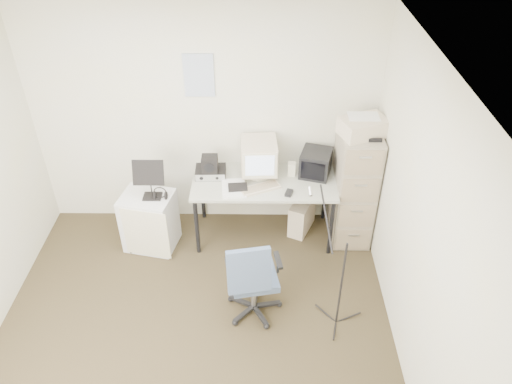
{
  "coord_description": "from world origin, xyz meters",
  "views": [
    {
      "loc": [
        0.59,
        -2.83,
        3.71
      ],
      "look_at": [
        0.55,
        0.95,
        0.95
      ],
      "focal_mm": 35.0,
      "sensor_mm": 36.0,
      "label": 1
    }
  ],
  "objects_px": {
    "filing_cabinet": "(354,186)",
    "office_chair": "(254,275)",
    "side_cart": "(150,221)",
    "desk": "(264,208)"
  },
  "relations": [
    {
      "from": "side_cart",
      "to": "desk",
      "type": "bearing_deg",
      "value": 19.9
    },
    {
      "from": "desk",
      "to": "office_chair",
      "type": "bearing_deg",
      "value": -94.92
    },
    {
      "from": "desk",
      "to": "office_chair",
      "type": "height_order",
      "value": "office_chair"
    },
    {
      "from": "office_chair",
      "to": "filing_cabinet",
      "type": "bearing_deg",
      "value": 36.77
    },
    {
      "from": "office_chair",
      "to": "side_cart",
      "type": "bearing_deg",
      "value": 129.89
    },
    {
      "from": "office_chair",
      "to": "side_cart",
      "type": "distance_m",
      "value": 1.47
    },
    {
      "from": "filing_cabinet",
      "to": "side_cart",
      "type": "xyz_separation_m",
      "value": [
        -2.17,
        -0.2,
        -0.33
      ]
    },
    {
      "from": "filing_cabinet",
      "to": "office_chair",
      "type": "distance_m",
      "value": 1.55
    },
    {
      "from": "filing_cabinet",
      "to": "office_chair",
      "type": "bearing_deg",
      "value": -132.68
    },
    {
      "from": "filing_cabinet",
      "to": "desk",
      "type": "xyz_separation_m",
      "value": [
        -0.95,
        -0.03,
        -0.29
      ]
    }
  ]
}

